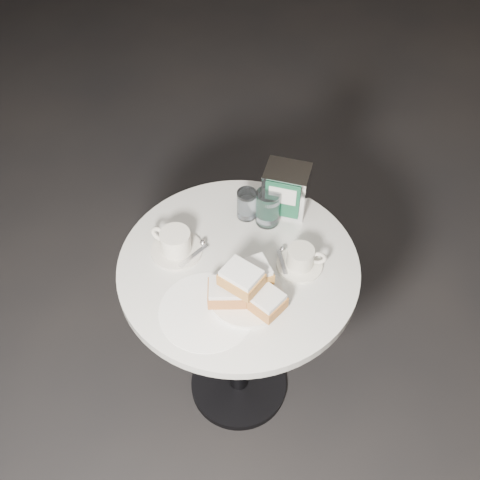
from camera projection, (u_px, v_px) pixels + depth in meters
name	position (u px, v px, depth m)	size (l,w,h in m)	color
ground	(239.00, 385.00, 2.29)	(7.00, 7.00, 0.00)	black
cafe_table	(239.00, 304.00, 1.88)	(0.70, 0.70, 0.74)	black
sugar_spill	(207.00, 311.00, 1.62)	(0.26, 0.26, 0.00)	white
beignet_plate	(246.00, 289.00, 1.61)	(0.23, 0.22, 0.13)	white
coffee_cup_left	(175.00, 243.00, 1.74)	(0.19, 0.19, 0.08)	silver
coffee_cup_right	(301.00, 259.00, 1.70)	(0.15, 0.15, 0.07)	white
water_glass_left	(247.00, 205.00, 1.82)	(0.06, 0.06, 0.10)	white
water_glass_right	(268.00, 208.00, 1.80)	(0.08, 0.08, 0.12)	white
napkin_dispenser	(286.00, 189.00, 1.82)	(0.14, 0.12, 0.15)	silver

